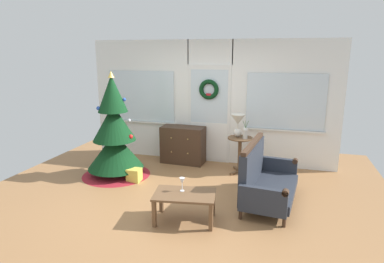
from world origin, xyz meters
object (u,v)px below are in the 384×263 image
christmas_tree (115,138)px  side_table (240,148)px  dresser_cabinet (183,145)px  settee_sofa (264,179)px  coffee_table (185,198)px  table_lamp (238,122)px  gift_box (134,175)px  flower_vase (245,133)px  wine_glass (182,181)px

christmas_tree → side_table: (2.25, 0.78, -0.23)m
dresser_cabinet → side_table: size_ratio=1.30×
settee_sofa → side_table: settee_sofa is taller
coffee_table → christmas_tree: bearing=143.0°
table_lamp → christmas_tree: bearing=-159.4°
gift_box → dresser_cabinet: bearing=66.6°
settee_sofa → side_table: (-0.54, 1.21, 0.12)m
flower_vase → coffee_table: 2.19m
settee_sofa → flower_vase: 1.31m
christmas_tree → gift_box: christmas_tree is taller
christmas_tree → coffee_table: size_ratio=2.17×
side_table → dresser_cabinet: bearing=167.7°
christmas_tree → settee_sofa: christmas_tree is taller
table_lamp → flower_vase: table_lamp is taller
dresser_cabinet → coffee_table: (0.77, -2.40, -0.04)m
christmas_tree → wine_glass: size_ratio=10.09×
table_lamp → gift_box: size_ratio=1.86×
side_table → table_lamp: bearing=146.3°
christmas_tree → coffee_table: 2.27m
table_lamp → wine_glass: bearing=-102.5°
christmas_tree → side_table: christmas_tree is taller
settee_sofa → coffee_table: 1.36m
flower_vase → wine_glass: 2.11m
dresser_cabinet → wine_glass: dresser_cabinet is taller
christmas_tree → dresser_cabinet: (1.02, 1.05, -0.34)m
side_table → table_lamp: size_ratio=1.60×
wine_glass → gift_box: wine_glass is taller
side_table → flower_vase: bearing=-31.0°
settee_sofa → side_table: 1.33m
christmas_tree → gift_box: 0.80m
settee_sofa → flower_vase: (-0.44, 1.15, 0.44)m
coffee_table → wine_glass: (-0.06, 0.07, 0.20)m
dresser_cabinet → table_lamp: (1.17, -0.23, 0.60)m
settee_sofa → wine_glass: bearing=-141.6°
christmas_tree → wine_glass: 2.15m
table_lamp → gift_box: (-1.72, -1.03, -0.87)m
coffee_table → wine_glass: 0.22m
table_lamp → gift_box: table_lamp is taller
gift_box → flower_vase: bearing=26.3°
christmas_tree → gift_box: size_ratio=8.32×
flower_vase → gift_box: 2.21m
coffee_table → wine_glass: size_ratio=4.65×
wine_glass → side_table: bearing=75.7°
side_table → flower_vase: flower_vase is taller
christmas_tree → flower_vase: (2.35, 0.72, 0.09)m
side_table → gift_box: size_ratio=2.97×
settee_sofa → flower_vase: bearing=111.0°
dresser_cabinet → gift_box: (-0.54, -1.25, -0.27)m
settee_sofa → table_lamp: table_lamp is taller
settee_sofa → dresser_cabinet: bearing=140.2°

